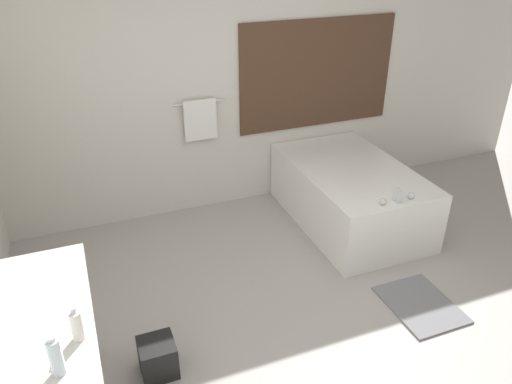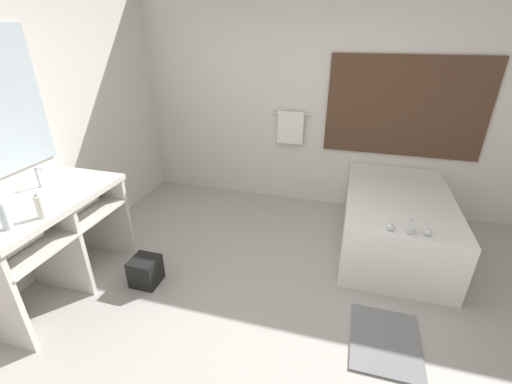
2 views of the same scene
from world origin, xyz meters
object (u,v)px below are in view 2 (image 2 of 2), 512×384
(water_bottle_1, at_px, (4,216))
(soap_dispenser, at_px, (40,207))
(waste_bin, at_px, (146,271))
(bathtub, at_px, (396,219))

(water_bottle_1, distance_m, soap_dispenser, 0.21)
(soap_dispenser, distance_m, waste_bin, 1.05)
(soap_dispenser, relative_size, waste_bin, 0.76)
(water_bottle_1, height_order, soap_dispenser, water_bottle_1)
(water_bottle_1, xyz_separation_m, waste_bin, (0.50, 0.66, -0.85))
(water_bottle_1, bearing_deg, bathtub, 35.22)
(water_bottle_1, relative_size, soap_dispenser, 1.11)
(bathtub, distance_m, water_bottle_1, 3.34)
(water_bottle_1, xyz_separation_m, soap_dispenser, (0.10, 0.19, -0.02))
(soap_dispenser, xyz_separation_m, waste_bin, (0.41, 0.47, -0.84))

